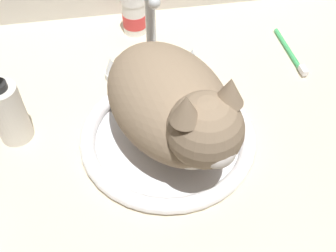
# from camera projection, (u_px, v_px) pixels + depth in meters

# --- Properties ---
(countertop) EXTENTS (1.13, 0.74, 0.03)m
(countertop) POSITION_uv_depth(u_px,v_px,m) (185.00, 115.00, 0.80)
(countertop) COLOR beige
(countertop) RESTS_ON ground
(sink_basin) EXTENTS (0.32, 0.32, 0.03)m
(sink_basin) POSITION_uv_depth(u_px,v_px,m) (168.00, 136.00, 0.72)
(sink_basin) COLOR white
(sink_basin) RESTS_ON countertop
(faucet) EXTENTS (0.21, 0.09, 0.22)m
(faucet) POSITION_uv_depth(u_px,v_px,m) (152.00, 43.00, 0.79)
(faucet) COLOR silver
(faucet) RESTS_ON countertop
(cat) EXTENTS (0.27, 0.37, 0.20)m
(cat) POSITION_uv_depth(u_px,v_px,m) (175.00, 107.00, 0.64)
(cat) COLOR #8C755B
(cat) RESTS_ON sink_basin
(soap_pump_bottle) EXTENTS (0.06, 0.06, 0.17)m
(soap_pump_bottle) POSITION_uv_depth(u_px,v_px,m) (8.00, 112.00, 0.69)
(soap_pump_bottle) COLOR silver
(soap_pump_bottle) RESTS_ON countertop
(pill_bottle) EXTENTS (0.06, 0.06, 0.10)m
(pill_bottle) POSITION_uv_depth(u_px,v_px,m) (134.00, 14.00, 0.93)
(pill_bottle) COLOR white
(pill_bottle) RESTS_ON countertop
(toothbrush) EXTENTS (0.01, 0.17, 0.02)m
(toothbrush) POSITION_uv_depth(u_px,v_px,m) (290.00, 52.00, 0.90)
(toothbrush) COLOR #3FB266
(toothbrush) RESTS_ON countertop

